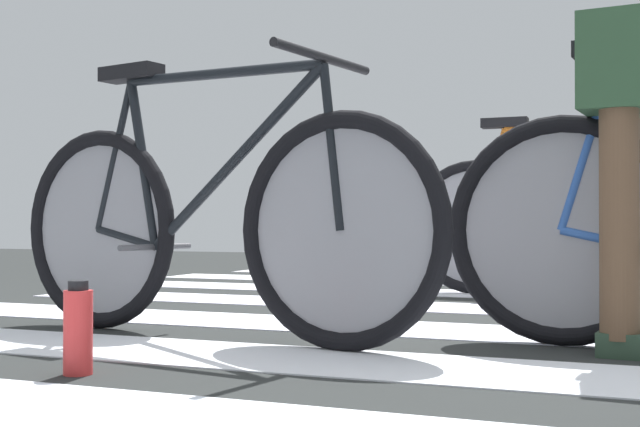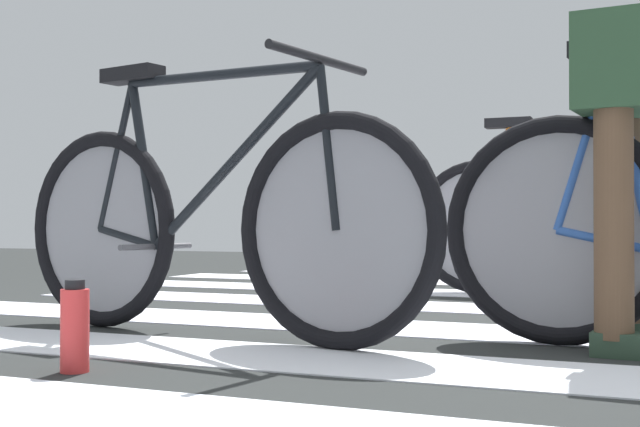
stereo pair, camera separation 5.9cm
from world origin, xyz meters
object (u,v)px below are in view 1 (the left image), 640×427
at_px(bicycle_1_of_4, 207,221).
at_px(bicycle_3_of_4, 573,222).
at_px(cyclist_2_of_4, 627,137).
at_px(bicycle_4_of_4, 607,222).
at_px(cyclist_4_of_4, 558,186).
at_px(water_bottle, 78,330).

height_order(bicycle_1_of_4, bicycle_3_of_4, same).
xyz_separation_m(cyclist_2_of_4, bicycle_3_of_4, (-0.31, 1.80, -0.25)).
xyz_separation_m(bicycle_3_of_4, bicycle_4_of_4, (0.10, 1.41, 0.00)).
bearing_deg(cyclist_4_of_4, bicycle_3_of_4, -82.13).
bearing_deg(cyclist_2_of_4, water_bottle, -138.21).
bearing_deg(cyclist_4_of_4, bicycle_4_of_4, -0.00).
bearing_deg(bicycle_3_of_4, bicycle_4_of_4, 85.61).
relative_size(cyclist_2_of_4, bicycle_4_of_4, 0.57).
distance_m(bicycle_1_of_4, cyclist_4_of_4, 3.54).
bearing_deg(bicycle_1_of_4, water_bottle, -77.49).
height_order(cyclist_2_of_4, cyclist_4_of_4, cyclist_2_of_4).
bearing_deg(bicycle_3_of_4, cyclist_2_of_4, -80.75).
height_order(bicycle_3_of_4, cyclist_4_of_4, cyclist_4_of_4).
bearing_deg(water_bottle, bicycle_3_of_4, 70.53).
distance_m(bicycle_3_of_4, cyclist_4_of_4, 1.44).
height_order(cyclist_2_of_4, water_bottle, cyclist_2_of_4).
bearing_deg(bicycle_4_of_4, bicycle_1_of_4, -108.22).
relative_size(bicycle_4_of_4, cyclist_4_of_4, 1.79).
bearing_deg(water_bottle, cyclist_2_of_4, 36.14).
distance_m(bicycle_3_of_4, water_bottle, 2.91).
bearing_deg(cyclist_2_of_4, cyclist_4_of_4, 104.89).
bearing_deg(bicycle_4_of_4, cyclist_2_of_4, -87.01).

